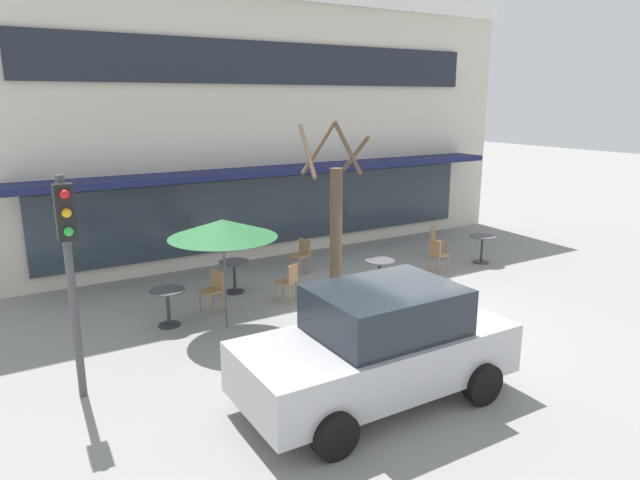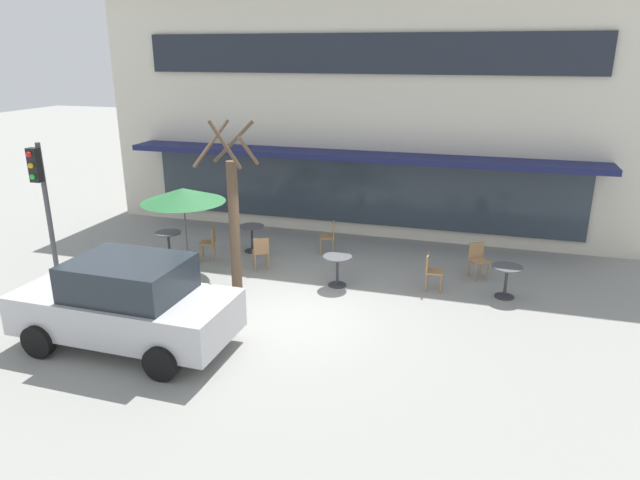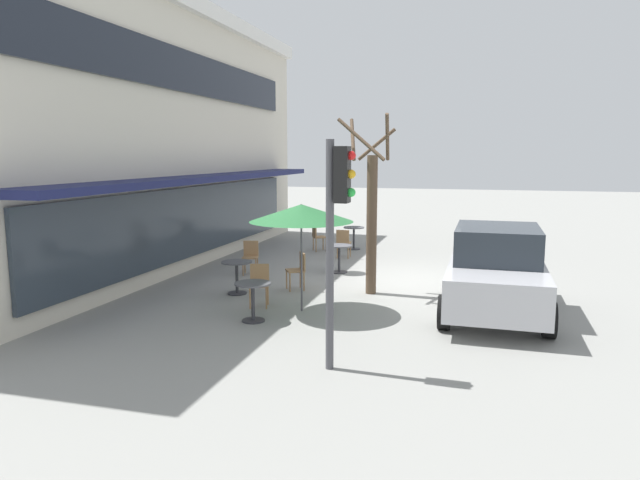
{
  "view_description": "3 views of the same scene",
  "coord_description": "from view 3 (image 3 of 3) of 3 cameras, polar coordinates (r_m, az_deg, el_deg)",
  "views": [
    {
      "loc": [
        -7.43,
        -8.28,
        4.43
      ],
      "look_at": [
        -0.74,
        2.57,
        1.27
      ],
      "focal_mm": 32.0,
      "sensor_mm": 36.0,
      "label": 1
    },
    {
      "loc": [
        3.78,
        -10.49,
        5.43
      ],
      "look_at": [
        -0.09,
        2.45,
        0.94
      ],
      "focal_mm": 32.0,
      "sensor_mm": 36.0,
      "label": 2
    },
    {
      "loc": [
        -14.28,
        -1.68,
        3.18
      ],
      "look_at": [
        0.23,
        2.38,
        0.92
      ],
      "focal_mm": 32.0,
      "sensor_mm": 36.0,
      "label": 3
    }
  ],
  "objects": [
    {
      "name": "cafe_table_mid_patio",
      "position": [
        15.45,
        1.93,
        -1.4
      ],
      "size": [
        0.7,
        0.7,
        0.76
      ],
      "color": "#333338",
      "rests_on": "ground"
    },
    {
      "name": "cafe_table_streetside",
      "position": [
        11.04,
        -6.72,
        -5.5
      ],
      "size": [
        0.7,
        0.7,
        0.76
      ],
      "color": "#333338",
      "rests_on": "ground"
    },
    {
      "name": "cafe_chair_4",
      "position": [
        18.92,
        -0.26,
        0.46
      ],
      "size": [
        0.55,
        0.55,
        0.89
      ],
      "color": "#9E754C",
      "rests_on": "ground"
    },
    {
      "name": "cafe_table_by_tree",
      "position": [
        19.3,
        3.4,
        0.58
      ],
      "size": [
        0.7,
        0.7,
        0.76
      ],
      "color": "#333338",
      "rests_on": "ground"
    },
    {
      "name": "parked_sedan",
      "position": [
        11.94,
        17.21,
        -2.97
      ],
      "size": [
        4.22,
        2.07,
        1.76
      ],
      "color": "#B7B7BC",
      "rests_on": "ground"
    },
    {
      "name": "cafe_chair_0",
      "position": [
        12.13,
        -6.1,
        -4.17
      ],
      "size": [
        0.49,
        0.49,
        0.89
      ],
      "color": "#9E754C",
      "rests_on": "ground"
    },
    {
      "name": "ground_plane",
      "position": [
        14.73,
        8.72,
        -4.04
      ],
      "size": [
        80.0,
        80.0,
        0.0
      ],
      "primitive_type": "plane",
      "color": "gray"
    },
    {
      "name": "cafe_chair_3",
      "position": [
        15.38,
        -6.96,
        -1.48
      ],
      "size": [
        0.49,
        0.49,
        0.89
      ],
      "color": "#9E754C",
      "rests_on": "ground"
    },
    {
      "name": "cafe_table_near_wall",
      "position": [
        13.24,
        -8.32,
        -3.18
      ],
      "size": [
        0.7,
        0.7,
        0.76
      ],
      "color": "#333338",
      "rests_on": "ground"
    },
    {
      "name": "building_facade",
      "position": [
        18.44,
        -23.91,
        9.49
      ],
      "size": [
        16.37,
        9.1,
        7.44
      ],
      "color": "beige",
      "rests_on": "ground"
    },
    {
      "name": "cafe_chair_2",
      "position": [
        13.51,
        -2.19,
        -2.81
      ],
      "size": [
        0.55,
        0.55,
        0.89
      ],
      "color": "#9E754C",
      "rests_on": "ground"
    },
    {
      "name": "traffic_light_pole",
      "position": [
        8.21,
        1.66,
        2.33
      ],
      "size": [
        0.26,
        0.43,
        3.4
      ],
      "color": "#47474C",
      "rests_on": "ground"
    },
    {
      "name": "patio_umbrella_green_folded",
      "position": [
        11.43,
        -1.88,
        2.71
      ],
      "size": [
        2.1,
        2.1,
        2.2
      ],
      "color": "#4C4C51",
      "rests_on": "ground"
    },
    {
      "name": "street_tree",
      "position": [
        12.99,
        5.14,
        2.7
      ],
      "size": [
        1.22,
        1.19,
        4.08
      ],
      "color": "brown",
      "rests_on": "ground"
    },
    {
      "name": "cafe_chair_1",
      "position": [
        17.66,
        2.35,
        -0.12
      ],
      "size": [
        0.41,
        0.41,
        0.89
      ],
      "color": "#9E754C",
      "rests_on": "ground"
    }
  ]
}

